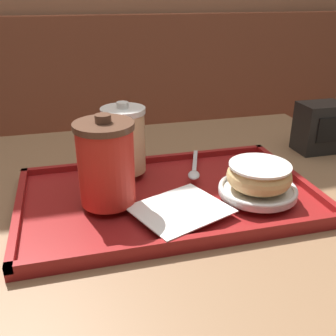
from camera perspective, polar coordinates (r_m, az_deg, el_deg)
The scene contains 10 objects.
booth_bench at distance 1.69m, azimuth 1.67°, elevation -2.66°, with size 1.57×0.44×1.00m.
cafe_table at distance 0.79m, azimuth 0.85°, elevation -16.71°, with size 0.94×0.90×0.74m.
serving_tray at distance 0.69m, azimuth 0.00°, elevation -4.26°, with size 0.51×0.31×0.02m.
napkin_paper at distance 0.62m, azimuth 1.78°, elevation -5.99°, with size 0.17×0.16×0.00m.
coffee_cup_front at distance 0.63m, azimuth -9.03°, elevation 0.94°, with size 0.09×0.09×0.15m.
coffee_cup_rear at distance 0.74m, azimuth -6.37°, elevation 4.14°, with size 0.08×0.08×0.13m.
plate_with_chocolate_donut at distance 0.69m, azimuth 12.87°, elevation -3.08°, with size 0.13×0.13×0.01m.
donut_chocolate_glazed at distance 0.67m, azimuth 13.08°, elevation -1.03°, with size 0.11×0.11×0.04m.
spoon at distance 0.74m, azimuth 3.81°, elevation -0.42°, with size 0.06×0.14×0.01m.
napkin_dispenser at distance 0.96m, azimuth 21.11°, elevation 5.51°, with size 0.10×0.07×0.11m.
Camera 1 is at (-0.16, -0.57, 1.08)m, focal length 42.00 mm.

